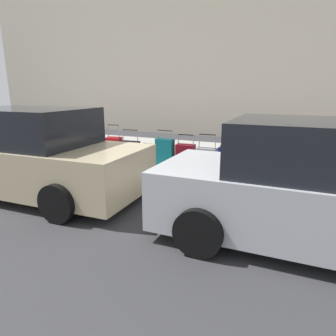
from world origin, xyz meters
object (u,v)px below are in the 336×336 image
object	(u,v)px
suitcase_silver_2	(207,161)
suitcase_red_7	(114,151)
suitcase_maroon_3	(185,158)
parked_car_beige_1	(31,155)
suitcase_red_0	(254,165)
suitcase_black_6	(131,154)
parking_meter	(322,145)
parked_car_silver_0	(317,190)
suitcase_navy_1	(228,163)
suitcase_navy_8	(101,153)
fire_hydrant	(82,146)
bollard_post	(64,146)
suitcase_olive_5	(149,157)
suitcase_teal_4	(165,155)

from	to	relation	value
suitcase_silver_2	suitcase_red_7	distance (m)	2.50
suitcase_maroon_3	suitcase_red_7	xyz separation A→B (m)	(1.99, 0.00, 0.02)
suitcase_maroon_3	parked_car_beige_1	world-z (taller)	parked_car_beige_1
suitcase_red_0	suitcase_black_6	distance (m)	3.05
suitcase_red_0	parking_meter	world-z (taller)	parking_meter
suitcase_black_6	parked_car_silver_0	xyz separation A→B (m)	(-4.20, 2.28, 0.31)
suitcase_navy_1	suitcase_red_7	distance (m)	3.01
suitcase_maroon_3	suitcase_navy_8	xyz separation A→B (m)	(2.43, -0.02, -0.08)
suitcase_black_6	parked_car_beige_1	world-z (taller)	parked_car_beige_1
suitcase_red_0	fire_hydrant	xyz separation A→B (m)	(4.62, 0.06, 0.08)
suitcase_black_6	parking_meter	distance (m)	4.36
suitcase_red_0	suitcase_red_7	xyz separation A→B (m)	(3.55, 0.07, 0.03)
parked_car_beige_1	bollard_post	bearing A→B (deg)	-61.82
suitcase_red_0	suitcase_olive_5	world-z (taller)	suitcase_red_0
suitcase_maroon_3	suitcase_olive_5	xyz separation A→B (m)	(0.99, -0.03, -0.05)
suitcase_black_6	suitcase_navy_1	bearing A→B (deg)	179.03
bollard_post	parked_car_beige_1	world-z (taller)	parked_car_beige_1
suitcase_teal_4	parked_car_beige_1	world-z (taller)	parked_car_beige_1
suitcase_teal_4	suitcase_black_6	size ratio (longest dim) A/B	1.05
suitcase_olive_5	suitcase_black_6	size ratio (longest dim) A/B	0.66
suitcase_olive_5	parking_meter	bearing A→B (deg)	-176.55
suitcase_navy_8	parking_meter	distance (m)	5.30
parked_car_silver_0	parked_car_beige_1	distance (m)	5.11
suitcase_silver_2	bollard_post	world-z (taller)	suitcase_silver_2
suitcase_black_6	suitcase_maroon_3	bearing A→B (deg)	-179.99
suitcase_silver_2	suitcase_maroon_3	xyz separation A→B (m)	(0.51, 0.04, 0.02)
parked_car_silver_0	parked_car_beige_1	xyz separation A→B (m)	(5.11, -0.00, 0.02)
parking_meter	suitcase_olive_5	bearing A→B (deg)	3.45
suitcase_navy_8	parked_car_silver_0	world-z (taller)	parked_car_silver_0
suitcase_silver_2	parked_car_beige_1	size ratio (longest dim) A/B	0.20
suitcase_olive_5	parked_car_silver_0	size ratio (longest dim) A/B	0.15
suitcase_olive_5	suitcase_black_6	world-z (taller)	suitcase_black_6
suitcase_red_0	suitcase_black_6	world-z (taller)	suitcase_red_0
fire_hydrant	parked_car_silver_0	size ratio (longest dim) A/B	0.18
suitcase_silver_2	suitcase_red_7	xyz separation A→B (m)	(2.50, 0.04, 0.05)
suitcase_olive_5	parking_meter	world-z (taller)	parking_meter
suitcase_navy_1	suitcase_navy_8	bearing A→B (deg)	-1.03
suitcase_silver_2	suitcase_navy_8	distance (m)	2.94
suitcase_black_6	suitcase_navy_8	size ratio (longest dim) A/B	1.67
fire_hydrant	parked_car_beige_1	distance (m)	2.39
suitcase_teal_4	parking_meter	distance (m)	3.38
parked_car_beige_1	suitcase_black_6	bearing A→B (deg)	-111.80
suitcase_silver_2	fire_hydrant	world-z (taller)	suitcase_silver_2
suitcase_silver_2	parked_car_beige_1	bearing A→B (deg)	38.47
fire_hydrant	parked_car_beige_1	world-z (taller)	parked_car_beige_1
parking_meter	parked_car_beige_1	size ratio (longest dim) A/B	0.27
suitcase_black_6	suitcase_red_7	distance (m)	0.50
suitcase_navy_8	parked_car_beige_1	distance (m)	2.33
suitcase_navy_1	parked_car_silver_0	xyz separation A→B (m)	(-1.68, 2.23, 0.30)
suitcase_navy_8	bollard_post	distance (m)	1.14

